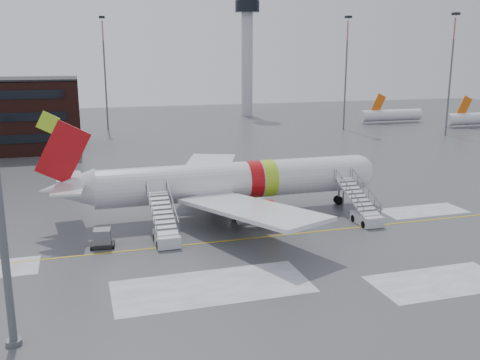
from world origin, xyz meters
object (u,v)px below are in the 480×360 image
object	(u,v)px
airliner	(225,182)
airstair_aft	(165,230)
uld_container	(102,239)
pushback_tug	(291,217)
airstair_fwd	(363,211)

from	to	relation	value
airliner	airstair_aft	xyz separation A→B (m)	(-7.32, -6.54, -2.35)
airstair_aft	uld_container	xyz separation A→B (m)	(-5.38, 0.07, -0.31)
pushback_tug	airliner	bearing A→B (deg)	134.90
airstair_fwd	airstair_aft	world-z (taller)	same
pushback_tug	uld_container	size ratio (longest dim) A/B	1.45
airstair_fwd	pushback_tug	world-z (taller)	airstair_fwd
airstair_aft	pushback_tug	xyz separation A→B (m)	(12.47, 1.37, -0.33)
pushback_tug	uld_container	xyz separation A→B (m)	(-17.85, -1.30, 0.02)
airliner	uld_container	distance (m)	14.50
airstair_aft	uld_container	distance (m)	5.39
airliner	uld_container	bearing A→B (deg)	-153.03
airstair_aft	pushback_tug	size ratio (longest dim) A/B	2.49
airliner	airstair_fwd	xyz separation A→B (m)	(12.27, -6.54, -2.35)
airliner	pushback_tug	world-z (taller)	airliner
pushback_tug	airstair_aft	bearing A→B (deg)	-173.74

